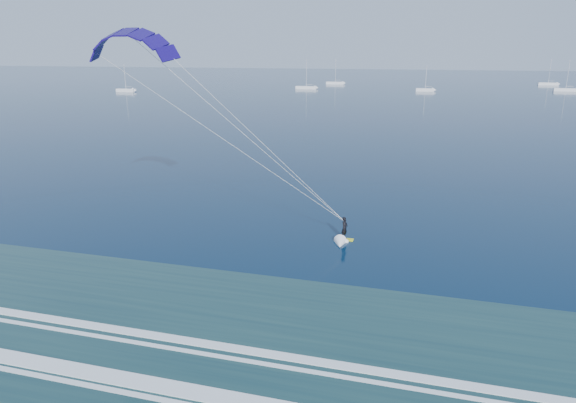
# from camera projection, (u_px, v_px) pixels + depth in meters

# --- Properties ---
(kitesurfer_rig) EXTENTS (21.13, 8.54, 18.35)m
(kitesurfer_rig) POSITION_uv_depth(u_px,v_px,m) (242.00, 132.00, 40.38)
(kitesurfer_rig) COLOR yellow
(kitesurfer_rig) RESTS_ON ground
(sailboat_0) EXTENTS (7.68, 2.40, 10.59)m
(sailboat_0) POSITION_uv_depth(u_px,v_px,m) (126.00, 90.00, 201.62)
(sailboat_0) COLOR white
(sailboat_0) RESTS_ON ground
(sailboat_1) EXTENTS (8.89, 2.40, 12.18)m
(sailboat_1) POSITION_uv_depth(u_px,v_px,m) (306.00, 87.00, 216.45)
(sailboat_1) COLOR white
(sailboat_1) RESTS_ON ground
(sailboat_2) EXTENTS (8.54, 2.40, 11.54)m
(sailboat_2) POSITION_uv_depth(u_px,v_px,m) (335.00, 83.00, 247.14)
(sailboat_2) COLOR white
(sailboat_2) RESTS_ON ground
(sailboat_3) EXTENTS (7.02, 2.40, 9.97)m
(sailboat_3) POSITION_uv_depth(u_px,v_px,m) (425.00, 90.00, 203.96)
(sailboat_3) COLOR white
(sailboat_3) RESTS_ON ground
(sailboat_4) EXTENTS (8.71, 2.40, 11.84)m
(sailboat_4) POSITION_uv_depth(u_px,v_px,m) (548.00, 84.00, 240.54)
(sailboat_4) COLOR white
(sailboat_4) RESTS_ON ground
(sailboat_5) EXTENTS (8.97, 2.40, 12.21)m
(sailboat_5) POSITION_uv_depth(u_px,v_px,m) (566.00, 90.00, 204.48)
(sailboat_5) COLOR white
(sailboat_5) RESTS_ON ground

